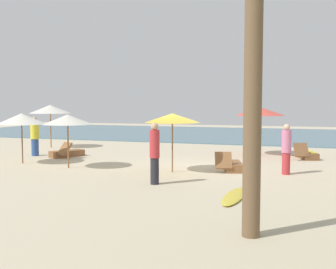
{
  "coord_description": "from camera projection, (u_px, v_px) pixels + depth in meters",
  "views": [
    {
      "loc": [
        4.15,
        -14.48,
        2.38
      ],
      "look_at": [
        -1.42,
        1.61,
        1.1
      ],
      "focal_mm": 44.68,
      "sensor_mm": 36.0,
      "label": 1
    }
  ],
  "objects": [
    {
      "name": "ground_plane",
      "position": [
        190.0,
        169.0,
        15.18
      ],
      "size": [
        60.0,
        60.0,
        0.0
      ],
      "primitive_type": "plane",
      "color": "beige"
    },
    {
      "name": "umbrella_0",
      "position": [
        22.0,
        119.0,
        16.4
      ],
      "size": [
        1.91,
        1.91,
        1.98
      ],
      "color": "brown",
      "rests_on": "ground_plane"
    },
    {
      "name": "lounger_5",
      "position": [
        67.0,
        153.0,
        18.52
      ],
      "size": [
        1.25,
        1.77,
        0.7
      ],
      "color": "brown",
      "rests_on": "ground_plane"
    },
    {
      "name": "lounger_0",
      "position": [
        306.0,
        154.0,
        17.94
      ],
      "size": [
        1.08,
        1.77,
        0.72
      ],
      "color": "brown",
      "rests_on": "ground_plane"
    },
    {
      "name": "umbrella_3",
      "position": [
        50.0,
        109.0,
        22.26
      ],
      "size": [
        2.18,
        2.18,
        2.28
      ],
      "color": "olive",
      "rests_on": "ground_plane"
    },
    {
      "name": "surfboard",
      "position": [
        234.0,
        196.0,
        10.56
      ],
      "size": [
        0.48,
        2.22,
        0.07
      ],
      "color": "gold",
      "rests_on": "ground_plane"
    },
    {
      "name": "umbrella_2",
      "position": [
        68.0,
        120.0,
        15.22
      ],
      "size": [
        1.8,
        1.8,
        1.97
      ],
      "color": "brown",
      "rests_on": "ground_plane"
    },
    {
      "name": "person_0",
      "position": [
        286.0,
        149.0,
        13.91
      ],
      "size": [
        0.32,
        0.32,
        1.69
      ],
      "color": "#BF3338",
      "rests_on": "ground_plane"
    },
    {
      "name": "lounger_2",
      "position": [
        232.0,
        166.0,
        14.8
      ],
      "size": [
        1.04,
        1.77,
        0.71
      ],
      "color": "brown",
      "rests_on": "ground_plane"
    },
    {
      "name": "person_1",
      "position": [
        35.0,
        136.0,
        18.86
      ],
      "size": [
        0.53,
        0.53,
        1.77
      ],
      "color": "#2D4C8C",
      "rests_on": "ground_plane"
    },
    {
      "name": "umbrella_4",
      "position": [
        260.0,
        111.0,
        18.96
      ],
      "size": [
        2.25,
        2.25,
        2.19
      ],
      "color": "olive",
      "rests_on": "ground_plane"
    },
    {
      "name": "ocean_water",
      "position": [
        253.0,
        135.0,
        31.19
      ],
      "size": [
        48.0,
        16.0,
        0.06
      ],
      "primitive_type": "cube",
      "color": "slate",
      "rests_on": "ground_plane"
    },
    {
      "name": "person_2",
      "position": [
        155.0,
        153.0,
        12.21
      ],
      "size": [
        0.39,
        0.39,
        1.81
      ],
      "color": "#26262D",
      "rests_on": "ground_plane"
    },
    {
      "name": "umbrella_1",
      "position": [
        172.0,
        118.0,
        14.3
      ],
      "size": [
        1.89,
        1.89,
        2.03
      ],
      "color": "brown",
      "rests_on": "ground_plane"
    }
  ]
}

